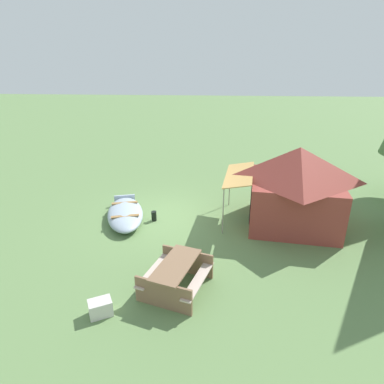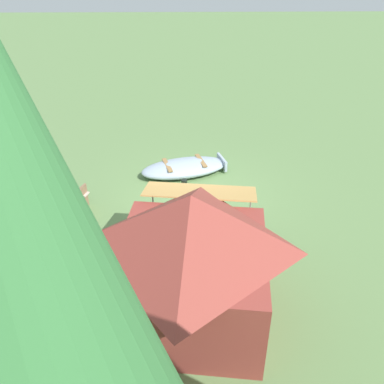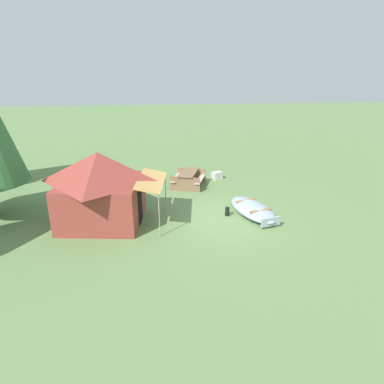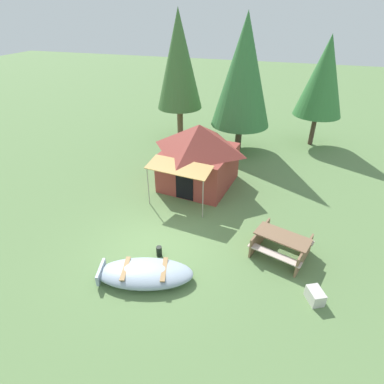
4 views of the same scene
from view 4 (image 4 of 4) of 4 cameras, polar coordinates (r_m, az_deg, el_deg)
ground_plane at (r=10.64m, az=-6.26°, el=-9.57°), size 80.00×80.00×0.00m
beached_rowboat at (r=9.42m, az=-8.65°, el=-14.46°), size 3.03×1.93×0.45m
canvas_cabin_tent at (r=13.31m, az=1.25°, el=6.84°), size 3.34×4.22×2.74m
picnic_table at (r=10.33m, az=16.05°, el=-8.97°), size 2.02×1.88×0.74m
cooler_box at (r=9.43m, az=21.59°, el=-17.23°), size 0.55×0.62×0.38m
fuel_can at (r=10.12m, az=-6.03°, el=-10.75°), size 0.23×0.23×0.36m
pine_tree_back_left at (r=16.43m, az=9.44°, el=20.82°), size 3.02×3.02×6.70m
pine_tree_back_right at (r=18.34m, az=22.98°, el=18.83°), size 2.52×2.52×5.70m
pine_tree_far_center at (r=17.92m, az=-2.41°, el=22.83°), size 2.49×2.49×6.82m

